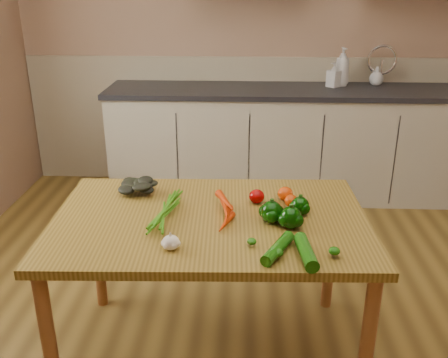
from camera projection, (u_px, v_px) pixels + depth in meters
The scene contains 17 objects.
room at pixel (274, 105), 1.97m from camera, with size 4.04×5.04×2.64m.
counter_run at pixel (284, 141), 4.13m from camera, with size 2.84×0.64×1.14m.
table at pixel (210, 233), 2.22m from camera, with size 1.41×0.93×0.74m.
soap_bottle_a at pixel (342, 67), 4.00m from camera, with size 0.12×0.12×0.30m, color silver.
soap_bottle_b at pixel (334, 75), 3.97m from camera, with size 0.09×0.09×0.19m, color silver.
soap_bottle_c at pixel (377, 76), 4.05m from camera, with size 0.11×0.11×0.15m, color silver.
carrot_bunch at pixel (206, 210), 2.18m from camera, with size 0.26×0.20×0.07m, color #C63104, non-canonical shape.
leafy_greens at pixel (136, 184), 2.41m from camera, with size 0.20×0.18×0.10m, color black, non-canonical shape.
garlic_bulb at pixel (171, 242), 1.92m from camera, with size 0.07×0.07×0.06m, color white.
pepper_a at pixel (272, 212), 2.13m from camera, with size 0.09×0.09×0.09m, color #063102.
pepper_b at pixel (300, 206), 2.20m from camera, with size 0.08×0.08×0.08m, color #063102.
pepper_c at pixel (291, 218), 2.08m from camera, with size 0.09×0.09×0.09m, color #063102.
tomato_a at pixel (257, 196), 2.32m from camera, with size 0.07×0.07×0.07m, color #8F0202.
tomato_b at pixel (285, 194), 2.34m from camera, with size 0.07×0.07×0.07m, color #C83805.
tomato_c at pixel (291, 201), 2.28m from camera, with size 0.06×0.06×0.06m, color #C83805.
zucchini_a at pixel (306, 252), 1.86m from camera, with size 0.05×0.05×0.21m, color #124C08.
zucchini_b at pixel (278, 248), 1.89m from camera, with size 0.05×0.05×0.22m, color #124C08.
Camera 1 is at (-0.11, -1.77, 1.72)m, focal length 40.00 mm.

